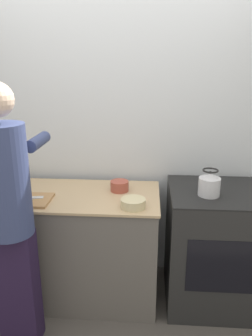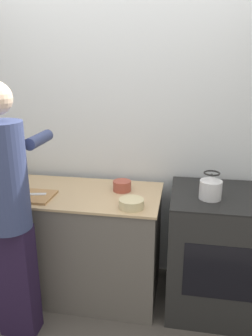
# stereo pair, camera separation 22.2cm
# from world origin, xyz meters

# --- Properties ---
(ground_plane) EXTENTS (12.00, 12.00, 0.00)m
(ground_plane) POSITION_xyz_m (0.00, 0.00, 0.00)
(ground_plane) COLOR #4C4742
(wall_back) EXTENTS (8.00, 0.05, 2.60)m
(wall_back) POSITION_xyz_m (0.00, 0.74, 1.30)
(wall_back) COLOR silver
(wall_back) RESTS_ON ground_plane
(counter) EXTENTS (1.49, 0.67, 0.88)m
(counter) POSITION_xyz_m (-0.41, 0.32, 0.44)
(counter) COLOR #5B5651
(counter) RESTS_ON ground_plane
(oven) EXTENTS (0.73, 0.67, 0.94)m
(oven) POSITION_xyz_m (0.78, 0.34, 0.47)
(oven) COLOR black
(oven) RESTS_ON ground_plane
(person) EXTENTS (0.32, 0.56, 1.75)m
(person) POSITION_xyz_m (-0.60, -0.18, 0.97)
(person) COLOR #221531
(person) RESTS_ON ground_plane
(cutting_board) EXTENTS (0.31, 0.26, 0.02)m
(cutting_board) POSITION_xyz_m (-0.61, 0.17, 0.89)
(cutting_board) COLOR #A87A4C
(cutting_board) RESTS_ON counter
(knife) EXTENTS (0.24, 0.08, 0.01)m
(knife) POSITION_xyz_m (-0.64, 0.17, 0.91)
(knife) COLOR silver
(knife) RESTS_ON cutting_board
(kettle) EXTENTS (0.15, 0.15, 0.19)m
(kettle) POSITION_xyz_m (0.68, 0.24, 1.02)
(kettle) COLOR silver
(kettle) RESTS_ON oven
(bowl_prep) EXTENTS (0.14, 0.14, 0.08)m
(bowl_prep) POSITION_xyz_m (0.02, 0.41, 0.92)
(bowl_prep) COLOR #9E4738
(bowl_prep) RESTS_ON counter
(bowl_mixing) EXTENTS (0.17, 0.17, 0.06)m
(bowl_mixing) POSITION_xyz_m (0.15, 0.11, 0.92)
(bowl_mixing) COLOR #C6B789
(bowl_mixing) RESTS_ON counter
(canister_jar) EXTENTS (0.16, 0.16, 0.19)m
(canister_jar) POSITION_xyz_m (-0.98, 0.48, 0.98)
(canister_jar) COLOR tan
(canister_jar) RESTS_ON counter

